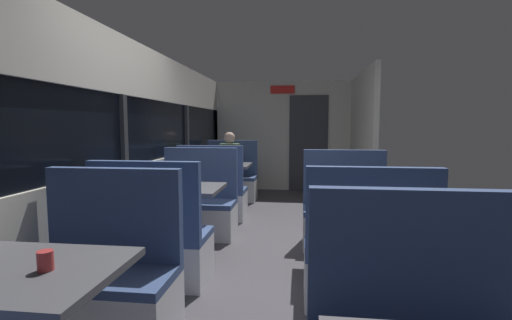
{
  "coord_description": "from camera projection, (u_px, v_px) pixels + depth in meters",
  "views": [
    {
      "loc": [
        0.37,
        -3.55,
        1.4
      ],
      "look_at": [
        -0.27,
        1.76,
        0.87
      ],
      "focal_mm": 25.52,
      "sensor_mm": 36.0,
      "label": 1
    }
  ],
  "objects": [
    {
      "name": "coffee_cup_secondary",
      "position": [
        45.0,
        261.0,
        1.64
      ],
      "size": [
        0.07,
        0.07,
        0.09
      ],
      "color": "#B23333",
      "rests_on": "dining_table_near_window"
    },
    {
      "name": "bench_near_window_facing_entry",
      "position": [
        104.0,
        287.0,
        2.39
      ],
      "size": [
        0.95,
        0.5,
        1.1
      ],
      "color": "silver",
      "rests_on": "ground_plane"
    },
    {
      "name": "bench_far_window_facing_end",
      "position": [
        213.0,
        197.0,
        5.39
      ],
      "size": [
        0.95,
        0.5,
        1.1
      ],
      "color": "silver",
      "rests_on": "ground_plane"
    },
    {
      "name": "seated_passenger",
      "position": [
        230.0,
        171.0,
        6.68
      ],
      "size": [
        0.47,
        0.55,
        1.26
      ],
      "color": "#26262D",
      "rests_on": "ground_plane"
    },
    {
      "name": "coffee_cup_primary",
      "position": [
        369.0,
        190.0,
        3.41
      ],
      "size": [
        0.07,
        0.07,
        0.09
      ],
      "color": "#B23333",
      "rests_on": "dining_table_rear_aisle"
    },
    {
      "name": "bench_rear_aisle_facing_end",
      "position": [
        367.0,
        264.0,
        2.79
      ],
      "size": [
        0.95,
        0.5,
        1.1
      ],
      "color": "silver",
      "rests_on": "ground_plane"
    },
    {
      "name": "bench_rear_aisle_facing_entry",
      "position": [
        345.0,
        218.0,
        4.17
      ],
      "size": [
        0.95,
        0.5,
        1.1
      ],
      "color": "silver",
      "rests_on": "ground_plane"
    },
    {
      "name": "dining_table_near_window",
      "position": [
        20.0,
        290.0,
        1.67
      ],
      "size": [
        0.9,
        0.7,
        0.74
      ],
      "color": "#9E9EA3",
      "rests_on": "ground_plane"
    },
    {
      "name": "carriage_aisle_panel_right",
      "position": [
        362.0,
        139.0,
        6.37
      ],
      "size": [
        0.08,
        2.4,
        2.3
      ],
      "primitive_type": "cube",
      "color": "beige",
      "rests_on": "ground_plane"
    },
    {
      "name": "ground_plane",
      "position": [
        261.0,
        263.0,
        3.69
      ],
      "size": [
        3.3,
        9.2,
        0.02
      ],
      "primitive_type": "cube",
      "color": "#423F44"
    },
    {
      "name": "dining_table_rear_aisle",
      "position": [
        355.0,
        205.0,
        3.45
      ],
      "size": [
        0.9,
        0.7,
        0.74
      ],
      "color": "#9E9EA3",
      "rests_on": "ground_plane"
    },
    {
      "name": "bench_far_window_facing_entry",
      "position": [
        231.0,
        182.0,
        6.77
      ],
      "size": [
        0.95,
        0.5,
        1.1
      ],
      "color": "silver",
      "rests_on": "ground_plane"
    },
    {
      "name": "dining_table_far_window",
      "position": [
        223.0,
        170.0,
        6.05
      ],
      "size": [
        0.9,
        0.7,
        0.74
      ],
      "color": "#9E9EA3",
      "rests_on": "ground_plane"
    },
    {
      "name": "carriage_end_bulkhead",
      "position": [
        285.0,
        137.0,
        7.72
      ],
      "size": [
        2.9,
        0.11,
        2.3
      ],
      "color": "beige",
      "rests_on": "ground_plane"
    },
    {
      "name": "dining_table_mid_window",
      "position": [
        179.0,
        196.0,
        3.86
      ],
      "size": [
        0.9,
        0.7,
        0.74
      ],
      "color": "#9E9EA3",
      "rests_on": "ground_plane"
    },
    {
      "name": "carriage_window_panel_left",
      "position": [
        122.0,
        152.0,
        3.76
      ],
      "size": [
        0.09,
        8.48,
        2.3
      ],
      "color": "beige",
      "rests_on": "ground_plane"
    },
    {
      "name": "bench_mid_window_facing_end",
      "position": [
        154.0,
        246.0,
        3.2
      ],
      "size": [
        0.95,
        0.5,
        1.1
      ],
      "color": "silver",
      "rests_on": "ground_plane"
    },
    {
      "name": "bench_mid_window_facing_entry",
      "position": [
        198.0,
        210.0,
        4.58
      ],
      "size": [
        0.95,
        0.5,
        1.1
      ],
      "color": "silver",
      "rests_on": "ground_plane"
    }
  ]
}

